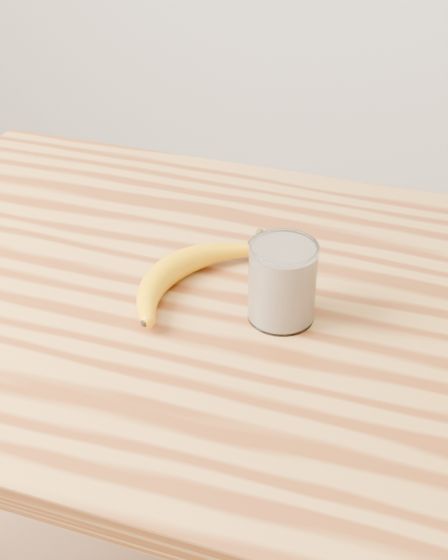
% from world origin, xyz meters
% --- Properties ---
extents(table, '(1.20, 0.80, 0.90)m').
position_xyz_m(table, '(0.00, 0.00, 0.77)').
color(table, '#A97235').
rests_on(table, ground).
extents(smoothie_glass, '(0.09, 0.09, 0.11)m').
position_xyz_m(smoothie_glass, '(0.08, -0.03, 0.96)').
color(smoothie_glass, white).
rests_on(smoothie_glass, table).
extents(banana, '(0.22, 0.34, 0.04)m').
position_xyz_m(banana, '(-0.09, 0.01, 0.92)').
color(banana, '#D98F00').
rests_on(banana, table).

